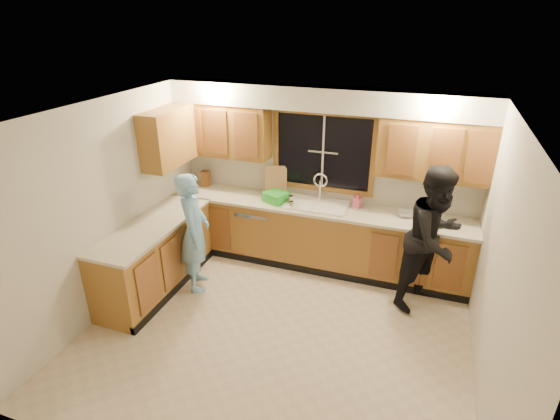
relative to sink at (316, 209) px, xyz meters
The scene contains 26 objects.
floor 1.82m from the sink, 90.00° to the right, with size 4.20×4.20×0.00m, color beige.
ceiling 2.29m from the sink, 90.00° to the right, with size 4.20×4.20×0.00m, color silver.
wall_back 0.49m from the sink, 90.00° to the left, with size 4.20×4.20×0.00m, color beige.
wall_left 2.67m from the sink, 142.62° to the right, with size 3.80×3.80×0.00m, color beige.
wall_right 2.67m from the sink, 37.38° to the right, with size 3.80×3.80×0.00m, color beige.
base_cabinets_back 0.42m from the sink, 90.00° to the right, with size 4.20×0.60×0.88m, color #A06D2E.
base_cabinets_left 2.23m from the sink, 145.12° to the right, with size 0.60×1.90×0.88m, color #A06D2E.
countertop_back 0.04m from the sink, 90.00° to the right, with size 4.20×0.63×0.04m, color beige.
countertop_left 2.18m from the sink, 144.90° to the right, with size 0.63×1.90×0.04m, color beige.
upper_cabinets_left 1.72m from the sink, behind, with size 1.35×0.33×0.75m, color #A06D2E.
upper_cabinets_right 1.72m from the sink, ahead, with size 1.35×0.33×0.75m, color #A06D2E.
upper_cabinets_return 2.21m from the sink, 165.94° to the right, with size 0.33×0.90×0.75m, color #A06D2E.
soffit 1.49m from the sink, 90.00° to the left, with size 4.20×0.35×0.30m, color silver.
window_frame 0.79m from the sink, 90.00° to the left, with size 1.44×0.03×1.14m.
sink is the anchor object (origin of this frame).
dishwasher 0.96m from the sink, behind, with size 0.60×0.56×0.82m, color white.
stove 2.60m from the sink, 134.61° to the right, with size 0.58×0.75×0.90m, color white.
man 1.68m from the sink, 140.85° to the right, with size 0.58×0.38×1.59m, color #7DBEED.
woman 1.63m from the sink, 15.52° to the right, with size 0.88×0.68×1.80m, color black.
knife_block 1.80m from the sink, behind, with size 0.13×0.10×0.23m, color brown.
cutting_board 0.75m from the sink, 162.05° to the left, with size 0.31×0.02×0.42m, color tan.
dish_crate 0.58m from the sink, behind, with size 0.30×0.28×0.14m, color green.
soap_bottle 0.58m from the sink, 14.01° to the left, with size 0.09×0.10×0.21m, color #E65780.
bowl 1.20m from the sink, ahead, with size 0.23×0.23×0.06m, color silver.
can_left 0.37m from the sink, 165.43° to the right, with size 0.07×0.07×0.13m, color #B8A78D.
can_right 0.37m from the sink, 143.34° to the right, with size 0.06×0.06×0.11m, color #B8A78D.
Camera 1 is at (1.37, -3.73, 3.37)m, focal length 28.00 mm.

